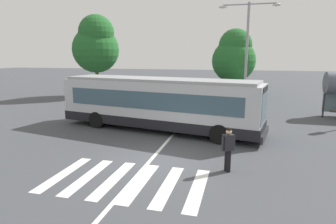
# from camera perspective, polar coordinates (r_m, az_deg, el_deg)

# --- Properties ---
(ground_plane) EXTENTS (160.00, 160.00, 0.00)m
(ground_plane) POSITION_cam_1_polar(r_m,az_deg,el_deg) (11.99, -2.03, -9.82)
(ground_plane) COLOR #424449
(city_transit_bus) EXTENTS (12.40, 4.73, 3.06)m
(city_transit_bus) POSITION_cam_1_polar(r_m,az_deg,el_deg) (16.50, -2.07, 1.75)
(city_transit_bus) COLOR black
(city_transit_bus) RESTS_ON ground_plane
(pedestrian_crossing_street) EXTENTS (0.49, 0.45, 1.72)m
(pedestrian_crossing_street) POSITION_cam_1_polar(r_m,az_deg,el_deg) (10.86, 12.10, -6.94)
(pedestrian_crossing_street) COLOR black
(pedestrian_crossing_street) RESTS_ON ground_plane
(parked_car_black) EXTENTS (1.90, 4.51, 1.35)m
(parked_car_black) POSITION_cam_1_polar(r_m,az_deg,el_deg) (28.23, -6.26, 3.98)
(parked_car_black) COLOR black
(parked_car_black) RESTS_ON ground_plane
(parked_car_white) EXTENTS (2.10, 4.61, 1.35)m
(parked_car_white) POSITION_cam_1_polar(r_m,az_deg,el_deg) (27.36, -1.03, 3.82)
(parked_car_white) COLOR black
(parked_car_white) RESTS_ON ground_plane
(parked_car_blue) EXTENTS (2.04, 4.58, 1.35)m
(parked_car_blue) POSITION_cam_1_polar(r_m,az_deg,el_deg) (27.09, 4.77, 3.71)
(parked_car_blue) COLOR black
(parked_car_blue) RESTS_ON ground_plane
(parked_car_charcoal) EXTENTS (2.08, 4.60, 1.35)m
(parked_car_charcoal) POSITION_cam_1_polar(r_m,az_deg,el_deg) (26.51, 10.48, 3.39)
(parked_car_charcoal) COLOR black
(parked_car_charcoal) RESTS_ON ground_plane
(parked_car_silver) EXTENTS (1.89, 4.51, 1.35)m
(parked_car_silver) POSITION_cam_1_polar(r_m,az_deg,el_deg) (26.88, 15.86, 3.26)
(parked_car_silver) COLOR black
(parked_car_silver) RESTS_ON ground_plane
(twin_arm_street_lamp) EXTENTS (4.48, 0.32, 8.27)m
(twin_arm_street_lamp) POSITION_cam_1_polar(r_m,az_deg,el_deg) (22.97, 15.71, 12.93)
(twin_arm_street_lamp) COLOR #939399
(twin_arm_street_lamp) RESTS_ON ground_plane
(background_tree_left) EXTENTS (4.91, 4.91, 8.55)m
(background_tree_left) POSITION_cam_1_polar(r_m,az_deg,el_deg) (31.51, -14.37, 13.07)
(background_tree_left) COLOR brown
(background_tree_left) RESTS_ON ground_plane
(background_tree_right) EXTENTS (4.60, 4.60, 7.15)m
(background_tree_right) POSITION_cam_1_polar(r_m,az_deg,el_deg) (31.24, 13.24, 10.93)
(background_tree_right) COLOR brown
(background_tree_right) RESTS_ON ground_plane
(crosswalk_painted_stripes) EXTENTS (5.48, 3.21, 0.01)m
(crosswalk_painted_stripes) POSITION_cam_1_polar(r_m,az_deg,el_deg) (10.30, -8.38, -13.61)
(crosswalk_painted_stripes) COLOR silver
(crosswalk_painted_stripes) RESTS_ON ground_plane
(lane_center_line) EXTENTS (0.16, 24.00, 0.01)m
(lane_center_line) POSITION_cam_1_polar(r_m,az_deg,el_deg) (13.89, -0.95, -6.82)
(lane_center_line) COLOR silver
(lane_center_line) RESTS_ON ground_plane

